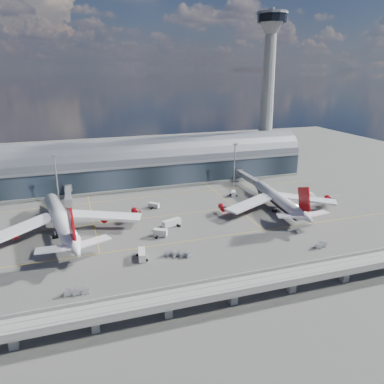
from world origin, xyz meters
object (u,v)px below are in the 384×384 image
object	(u,v)px
floodlight_mast_left	(56,178)
cargo_train_1	(178,254)
control_tower	(267,94)
cargo_train_0	(76,292)
service_truck_1	(160,233)
airliner_left	(61,221)
service_truck_4	(233,193)
service_truck_0	(142,255)
floodlight_mast_right	(234,163)
service_truck_3	(311,196)
service_truck_2	(172,223)
cargo_train_2	(321,245)
airliner_right	(279,200)
service_truck_5	(154,205)

from	to	relation	value
floodlight_mast_left	cargo_train_1	size ratio (longest dim) A/B	2.57
control_tower	cargo_train_0	xyz separation A→B (m)	(-129.42, -118.60, -50.73)
cargo_train_1	service_truck_1	bearing A→B (deg)	-18.55
floodlight_mast_left	airliner_left	bearing A→B (deg)	-87.71
cargo_train_0	service_truck_4	bearing A→B (deg)	-57.87
service_truck_0	cargo_train_0	world-z (taller)	service_truck_0
floodlight_mast_right	service_truck_3	xyz separation A→B (m)	(29.60, -35.88, -12.13)
floodlight_mast_right	service_truck_1	xyz separation A→B (m)	(-59.45, -57.13, -11.98)
service_truck_0	cargo_train_1	xyz separation A→B (m)	(13.10, -2.58, -0.73)
control_tower	service_truck_1	xyz separation A→B (m)	(-94.45, -85.13, -49.98)
service_truck_2	service_truck_4	xyz separation A→B (m)	(43.76, 30.35, -0.28)
service_truck_3	cargo_train_2	size ratio (longest dim) A/B	1.13
cargo_train_0	cargo_train_2	world-z (taller)	cargo_train_2
floodlight_mast_right	service_truck_3	size ratio (longest dim) A/B	3.96
airliner_left	service_truck_0	world-z (taller)	airliner_left
cargo_train_0	service_truck_3	bearing A→B (deg)	-74.20
airliner_right	cargo_train_1	distance (m)	68.85
airliner_left	cargo_train_1	xyz separation A→B (m)	(40.90, -33.56, -5.54)
airliner_right	service_truck_1	bearing A→B (deg)	-163.95
service_truck_4	cargo_train_0	size ratio (longest dim) A/B	0.66
service_truck_1	cargo_train_0	xyz separation A→B (m)	(-34.98, -33.48, -0.75)
service_truck_3	cargo_train_0	size ratio (longest dim) A/B	0.82
service_truck_0	service_truck_5	size ratio (longest dim) A/B	1.46
control_tower	service_truck_5	xyz separation A→B (m)	(-89.35, -50.79, -50.32)
airliner_right	service_truck_3	xyz separation A→B (m)	(25.80, 9.35, -3.71)
service_truck_2	cargo_train_1	distance (m)	28.67
airliner_right	service_truck_5	distance (m)	62.44
service_truck_3	cargo_train_2	distance (m)	59.84
service_truck_3	cargo_train_2	world-z (taller)	service_truck_3
service_truck_1	service_truck_5	bearing A→B (deg)	20.24
floodlight_mast_left	airliner_right	world-z (taller)	floodlight_mast_left
airliner_left	service_truck_5	distance (m)	48.62
service_truck_0	service_truck_1	bearing A→B (deg)	66.11
service_truck_1	control_tower	bearing A→B (deg)	-19.28
service_truck_4	service_truck_1	bearing A→B (deg)	-120.89
airliner_right	service_truck_2	xyz separation A→B (m)	(-55.89, -3.13, -3.54)
floodlight_mast_left	service_truck_5	xyz separation A→B (m)	(45.65, -22.79, -12.31)
service_truck_4	cargo_train_2	size ratio (longest dim) A/B	0.91
floodlight_mast_left	service_truck_0	distance (m)	80.53
floodlight_mast_left	floodlight_mast_right	bearing A→B (deg)	0.00
airliner_right	service_truck_5	world-z (taller)	airliner_right
service_truck_5	cargo_train_0	xyz separation A→B (m)	(-40.08, -67.82, -0.42)
cargo_train_2	service_truck_2	bearing A→B (deg)	67.54
floodlight_mast_left	service_truck_3	size ratio (longest dim) A/B	3.96
service_truck_0	service_truck_2	xyz separation A→B (m)	(18.38, 25.60, 0.05)
service_truck_3	service_truck_5	distance (m)	84.96
airliner_left	cargo_train_2	distance (m)	106.02
service_truck_4	floodlight_mast_left	bearing A→B (deg)	-169.43
floodlight_mast_left	cargo_train_2	world-z (taller)	floodlight_mast_left
airliner_right	cargo_train_2	world-z (taller)	airliner_right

